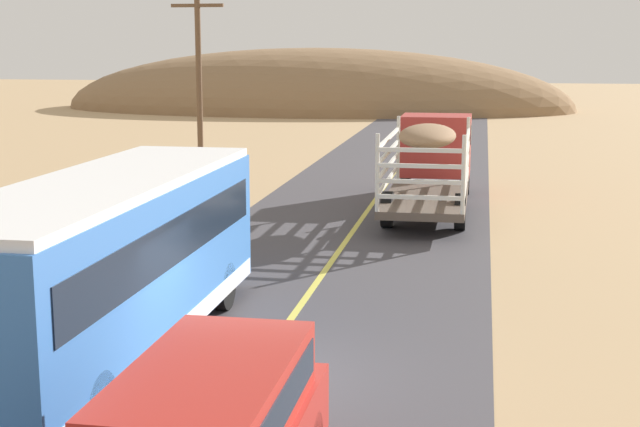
{
  "coord_description": "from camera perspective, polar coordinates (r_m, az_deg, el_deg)",
  "views": [
    {
      "loc": [
        3.69,
        -13.98,
        5.49
      ],
      "look_at": [
        0.0,
        6.73,
        1.57
      ],
      "focal_mm": 51.32,
      "sensor_mm": 36.0,
      "label": 1
    }
  ],
  "objects": [
    {
      "name": "ground_plane",
      "position": [
        15.47,
        -4.45,
        -10.28
      ],
      "size": [
        240.0,
        240.0,
        0.0
      ],
      "primitive_type": "plane",
      "color": "tan"
    },
    {
      "name": "road_surface",
      "position": [
        15.46,
        -4.45,
        -10.24
      ],
      "size": [
        8.0,
        120.0,
        0.02
      ],
      "primitive_type": "cube",
      "color": "#423F44",
      "rests_on": "ground"
    },
    {
      "name": "road_centre_line",
      "position": [
        15.46,
        -4.46,
        -10.2
      ],
      "size": [
        0.16,
        117.6,
        0.0
      ],
      "primitive_type": "cube",
      "color": "#D8CC4C",
      "rests_on": "road_surface"
    },
    {
      "name": "livestock_truck",
      "position": [
        31.82,
        7.05,
        3.79
      ],
      "size": [
        2.53,
        9.7,
        3.02
      ],
      "color": "#B2332D",
      "rests_on": "road_surface"
    },
    {
      "name": "bus",
      "position": [
        16.29,
        -13.07,
        -3.02
      ],
      "size": [
        2.54,
        10.0,
        3.21
      ],
      "color": "#3872C6",
      "rests_on": "road_surface"
    },
    {
      "name": "power_pole_mid",
      "position": [
        38.55,
        -7.56,
        8.39
      ],
      "size": [
        2.2,
        0.24,
        7.63
      ],
      "color": "brown",
      "rests_on": "ground"
    },
    {
      "name": "distant_hill",
      "position": [
        78.76,
        -0.36,
        6.54
      ],
      "size": [
        43.61,
        21.01,
        10.33
      ],
      "primitive_type": "ellipsoid",
      "color": "olive",
      "rests_on": "ground"
    }
  ]
}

